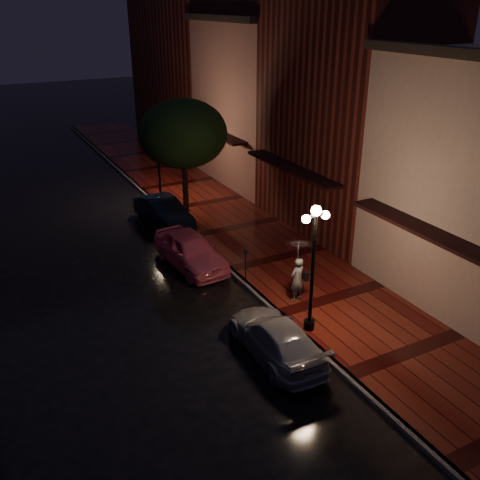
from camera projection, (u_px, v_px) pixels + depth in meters
ground at (231, 272)px, 21.51m from camera, size 120.00×120.00×0.00m
sidewalk at (278, 259)px, 22.44m from camera, size 4.50×60.00×0.15m
curb at (231, 271)px, 21.48m from camera, size 0.25×60.00×0.15m
storefront_mid at (349, 111)px, 23.85m from camera, size 5.00×8.00×11.00m
storefront_far at (260, 105)px, 30.70m from camera, size 5.00×8.00×9.00m
storefront_extra at (191, 76)px, 38.55m from camera, size 5.00×12.00×10.00m
streetlamp_near at (313, 262)px, 16.56m from camera, size 0.96×0.36×4.31m
streetlamp_far at (158, 156)px, 27.84m from camera, size 0.96×0.36×4.31m
street_tree at (183, 136)px, 24.85m from camera, size 4.16×4.16×5.80m
pink_car at (191, 250)px, 21.73m from camera, size 2.04×4.34×1.43m
navy_car at (164, 212)px, 25.77m from camera, size 1.88×4.19×1.34m
silver_car at (276, 338)px, 16.30m from camera, size 1.84×4.23×1.21m
woman_with_umbrella at (298, 262)px, 18.64m from camera, size 0.96×0.98×2.32m
parking_meter at (246, 261)px, 20.40m from camera, size 0.14×0.12×1.27m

